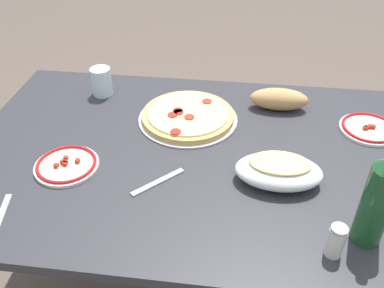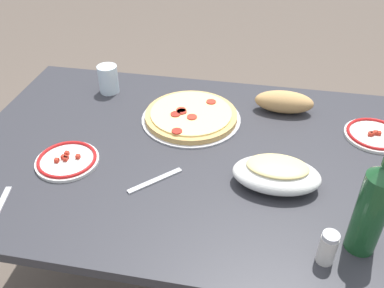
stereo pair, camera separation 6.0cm
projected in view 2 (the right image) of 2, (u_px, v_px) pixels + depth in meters
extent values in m
cube|color=#2D2D33|center=(192.00, 156.00, 1.28)|extent=(1.40, 0.92, 0.03)
cylinder|color=#33302D|center=(71.00, 147.00, 1.91)|extent=(0.07, 0.07, 0.68)
cylinder|color=#33302D|center=(363.00, 182.00, 1.71)|extent=(0.07, 0.07, 0.68)
cylinder|color=#B7B7BC|center=(191.00, 119.00, 1.41)|extent=(0.34, 0.34, 0.01)
cylinder|color=tan|center=(191.00, 116.00, 1.41)|extent=(0.31, 0.31, 0.02)
cylinder|color=#EFD684|center=(191.00, 113.00, 1.40)|extent=(0.27, 0.27, 0.01)
cylinder|color=maroon|center=(175.00, 114.00, 1.38)|extent=(0.03, 0.03, 0.00)
cylinder|color=#B22D1E|center=(192.00, 117.00, 1.37)|extent=(0.03, 0.03, 0.00)
cylinder|color=maroon|center=(182.00, 112.00, 1.39)|extent=(0.03, 0.03, 0.00)
cylinder|color=#B22D1E|center=(181.00, 110.00, 1.40)|extent=(0.03, 0.03, 0.00)
cylinder|color=#B22D1E|center=(211.00, 102.00, 1.45)|extent=(0.03, 0.03, 0.00)
cylinder|color=maroon|center=(177.00, 131.00, 1.30)|extent=(0.03, 0.03, 0.00)
ellipsoid|color=white|center=(276.00, 175.00, 1.13)|extent=(0.24, 0.15, 0.07)
ellipsoid|color=#AD2819|center=(277.00, 171.00, 1.13)|extent=(0.20, 0.12, 0.03)
ellipsoid|color=#EFD684|center=(278.00, 166.00, 1.11)|extent=(0.17, 0.10, 0.02)
cylinder|color=#194723|center=(370.00, 214.00, 0.92)|extent=(0.07, 0.07, 0.22)
cylinder|color=silver|center=(108.00, 79.00, 1.54)|extent=(0.07, 0.07, 0.10)
cylinder|color=white|center=(374.00, 135.00, 1.33)|extent=(0.19, 0.19, 0.01)
torus|color=red|center=(375.00, 133.00, 1.33)|extent=(0.18, 0.18, 0.01)
cube|color=#AD2819|center=(372.00, 134.00, 1.32)|extent=(0.01, 0.01, 0.01)
cube|color=#AD2819|center=(379.00, 133.00, 1.32)|extent=(0.01, 0.01, 0.01)
cube|color=#AD2819|center=(375.00, 133.00, 1.32)|extent=(0.01, 0.01, 0.01)
cube|color=#AD2819|center=(370.00, 134.00, 1.32)|extent=(0.01, 0.01, 0.01)
cylinder|color=white|center=(67.00, 161.00, 1.23)|extent=(0.19, 0.19, 0.01)
torus|color=red|center=(67.00, 159.00, 1.22)|extent=(0.17, 0.17, 0.01)
cube|color=#AD2819|center=(65.00, 159.00, 1.22)|extent=(0.01, 0.01, 0.01)
cube|color=#AD2819|center=(67.00, 153.00, 1.24)|extent=(0.01, 0.01, 0.01)
cube|color=#AD2819|center=(63.00, 157.00, 1.23)|extent=(0.01, 0.01, 0.01)
cube|color=#AD2819|center=(66.00, 158.00, 1.22)|extent=(0.01, 0.01, 0.01)
cube|color=#AD2819|center=(78.00, 157.00, 1.23)|extent=(0.01, 0.01, 0.01)
cube|color=#AD2819|center=(57.00, 160.00, 1.21)|extent=(0.01, 0.01, 0.01)
ellipsoid|color=tan|center=(284.00, 102.00, 1.43)|extent=(0.20, 0.08, 0.08)
cylinder|color=silver|center=(327.00, 249.00, 0.93)|extent=(0.04, 0.04, 0.07)
cylinder|color=#B7B7BC|center=(331.00, 236.00, 0.90)|extent=(0.04, 0.04, 0.01)
cube|color=#B7B7BC|center=(155.00, 181.00, 1.16)|extent=(0.13, 0.13, 0.00)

